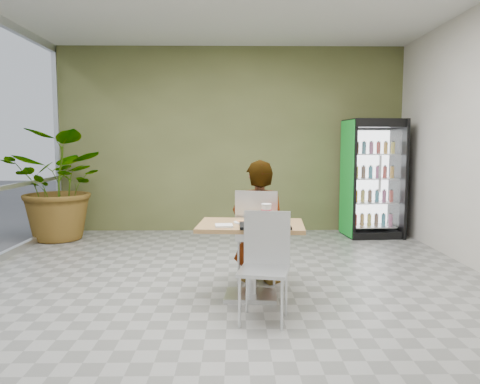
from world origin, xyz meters
name	(u,v)px	position (x,y,z in m)	size (l,w,h in m)	color
ground	(228,292)	(0.00, 0.00, 0.00)	(7.00, 7.00, 0.00)	gray
room_envelope	(227,137)	(0.00, 0.00, 1.60)	(6.00, 7.00, 3.20)	beige
dining_table	(251,245)	(0.23, -0.17, 0.54)	(1.08, 0.80, 0.75)	#9D7643
chair_far	(258,229)	(0.32, 0.35, 0.60)	(0.54, 0.54, 1.03)	silver
chair_near	(265,256)	(0.34, -0.70, 0.55)	(0.49, 0.50, 0.94)	silver
seated_woman	(259,234)	(0.35, 0.41, 0.53)	(0.61, 0.39, 1.66)	black
pizza_plate	(244,221)	(0.16, -0.14, 0.77)	(0.28, 0.28, 0.03)	white
soda_cup	(266,213)	(0.39, -0.09, 0.84)	(0.10, 0.10, 0.18)	white
napkin_stack	(224,226)	(-0.03, -0.35, 0.76)	(0.16, 0.16, 0.02)	white
cafeteria_tray	(265,226)	(0.35, -0.37, 0.76)	(0.47, 0.35, 0.03)	black
beverage_fridge	(373,178)	(2.36, 2.95, 0.97)	(0.94, 0.75, 1.93)	black
potted_plant	(62,185)	(-2.67, 2.72, 0.88)	(1.58, 1.37, 1.76)	#276228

